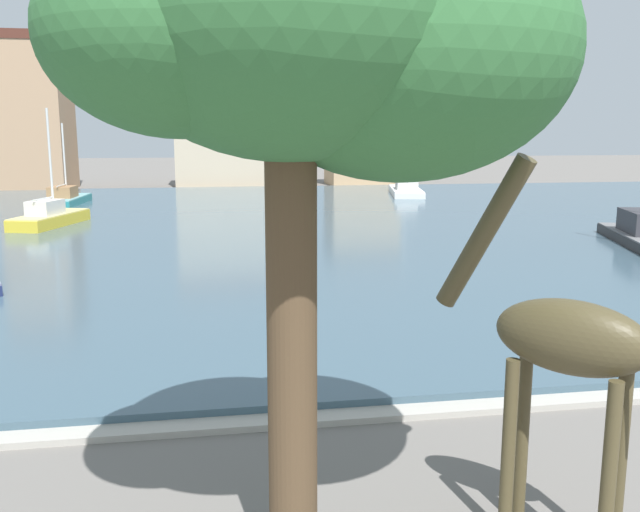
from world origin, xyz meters
The scene contains 10 objects.
harbor_water centered at (0.00, 34.77, 0.13)m, with size 89.78×51.19×0.26m, color #3D5666.
quay_edge_coping centered at (0.00, 8.92, 0.06)m, with size 89.78×0.50×0.12m, color #ADA89E.
giraffe_statue centered at (3.04, 4.98, 2.58)m, with size 2.27×2.40×5.06m.
sailboat_yellow centered at (-9.11, 35.38, 0.57)m, with size 3.42×6.65×6.37m.
sailboat_white centered at (14.88, 50.56, 0.53)m, with size 4.11×9.70×7.06m.
sailboat_teal centered at (-10.70, 46.92, 0.51)m, with size 2.60×7.38×5.78m.
shade_tree centered at (0.17, 4.84, 5.93)m, with size 5.37×3.87×7.54m.
townhouse_wide_warehouse centered at (-16.05, 62.94, 6.85)m, with size 5.60×7.64×13.67m.
townhouse_corner_house centered at (0.54, 64.19, 5.06)m, with size 9.04×6.20×10.09m.
townhouse_tall_gabled centered at (14.62, 65.00, 4.09)m, with size 7.02×5.64×8.16m.
Camera 1 is at (-0.98, -2.04, 5.01)m, focal length 37.58 mm.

